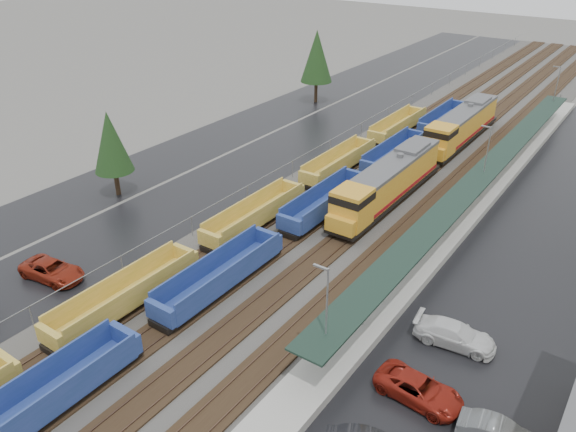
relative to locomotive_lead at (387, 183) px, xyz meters
name	(u,v)px	position (x,y,z in m)	size (l,w,h in m)	color
ballast_strip	(429,152)	(-2.00, 16.27, -2.38)	(20.00, 160.00, 0.08)	#302D2B
trackbed	(429,151)	(-2.00, 16.27, -2.26)	(14.60, 160.00, 0.22)	black
west_parking_lot	(326,129)	(-17.00, 16.27, -2.41)	(10.00, 160.00, 0.02)	black
west_road	(267,116)	(-27.00, 16.27, -2.41)	(9.00, 160.00, 0.02)	black
station_platform	(480,195)	(7.50, 6.27, -1.69)	(3.00, 80.00, 8.00)	#9E9B93
chainlink_fence	(356,129)	(-11.50, 14.70, -0.81)	(0.08, 160.04, 2.02)	gray
tree_west_near	(111,142)	(-24.00, -13.73, 3.40)	(3.96, 3.96, 9.00)	#332316
tree_west_far	(317,56)	(-25.00, 26.27, 4.70)	(4.84, 4.84, 11.00)	#332316
locomotive_lead	(387,183)	(0.00, 0.00, 0.00)	(3.05, 20.08, 4.54)	black
locomotive_trail	(461,126)	(0.00, 21.00, 0.00)	(3.05, 20.08, 4.54)	black
well_string_yellow	(198,251)	(-8.00, -18.63, -1.29)	(2.53, 90.24, 2.24)	#A8942E
well_string_blue	(279,235)	(-4.00, -12.67, -1.26)	(2.64, 90.82, 2.34)	navy
parked_car_west_c	(52,270)	(-16.00, -27.09, -1.66)	(5.49, 2.53, 1.53)	maroon
parked_car_east_b	(419,389)	(13.21, -22.25, -1.67)	(5.37, 2.48, 1.49)	maroon
parked_car_east_c	(455,335)	(13.21, -16.25, -1.63)	(5.47, 2.22, 1.59)	silver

